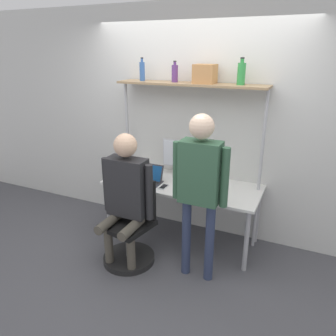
{
  "coord_description": "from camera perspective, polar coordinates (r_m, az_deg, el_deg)",
  "views": [
    {
      "loc": [
        1.32,
        -2.87,
        2.19
      ],
      "look_at": [
        0.03,
        -0.08,
        1.07
      ],
      "focal_mm": 35.0,
      "sensor_mm": 36.0,
      "label": 1
    }
  ],
  "objects": [
    {
      "name": "person_standing",
      "position": [
        3.03,
        5.58,
        -1.89
      ],
      "size": [
        0.54,
        0.23,
        1.67
      ],
      "color": "#2D3856",
      "rests_on": "ground_plane"
    },
    {
      "name": "wall_back",
      "position": [
        3.96,
        4.79,
        7.67
      ],
      "size": [
        8.0,
        0.06,
        2.7
      ],
      "color": "silver",
      "rests_on": "ground_plane"
    },
    {
      "name": "office_chair",
      "position": [
        3.64,
        -6.51,
        -11.75
      ],
      "size": [
        0.56,
        0.56,
        0.92
      ],
      "color": "black",
      "rests_on": "ground_plane"
    },
    {
      "name": "storage_box",
      "position": [
        3.64,
        6.46,
        15.98
      ],
      "size": [
        0.22,
        0.21,
        0.2
      ],
      "color": "#B27A47",
      "rests_on": "shelf_unit"
    },
    {
      "name": "person_seated",
      "position": [
        3.35,
        -7.38,
        -3.85
      ],
      "size": [
        0.58,
        0.48,
        1.43
      ],
      "color": "#4C473D",
      "rests_on": "ground_plane"
    },
    {
      "name": "bottle_blue",
      "position": [
        3.95,
        -4.51,
        16.5
      ],
      "size": [
        0.06,
        0.06,
        0.26
      ],
      "color": "#335999",
      "rests_on": "shelf_unit"
    },
    {
      "name": "cell_phone",
      "position": [
        3.69,
        -0.75,
        -3.3
      ],
      "size": [
        0.07,
        0.15,
        0.01
      ],
      "color": "silver",
      "rests_on": "desk"
    },
    {
      "name": "ground_plane",
      "position": [
        3.84,
        0.06,
        -14.78
      ],
      "size": [
        12.0,
        12.0,
        0.0
      ],
      "primitive_type": "plane",
      "color": "#4C4C51"
    },
    {
      "name": "bottle_green",
      "position": [
        3.54,
        12.66,
        15.78
      ],
      "size": [
        0.08,
        0.08,
        0.27
      ],
      "color": "#2D8C3F",
      "rests_on": "shelf_unit"
    },
    {
      "name": "monitor",
      "position": [
        3.92,
        2.77,
        2.04
      ],
      "size": [
        0.54,
        0.16,
        0.45
      ],
      "color": "#B7B7BC",
      "rests_on": "desk"
    },
    {
      "name": "laptop",
      "position": [
        3.83,
        -3.18,
        -1.62
      ],
      "size": [
        0.3,
        0.21,
        0.2
      ],
      "color": "#333338",
      "rests_on": "desk"
    },
    {
      "name": "shelf_unit",
      "position": [
        3.74,
        3.83,
        10.74
      ],
      "size": [
        1.71,
        0.31,
        1.84
      ],
      "color": "#997A56",
      "rests_on": "ground_plane"
    },
    {
      "name": "bottle_purple",
      "position": [
        3.77,
        1.19,
        16.19
      ],
      "size": [
        0.07,
        0.07,
        0.23
      ],
      "color": "#593372",
      "rests_on": "shelf_unit"
    },
    {
      "name": "desk",
      "position": [
        3.83,
        2.46,
        -3.69
      ],
      "size": [
        1.8,
        0.72,
        0.72
      ],
      "color": "silver",
      "rests_on": "ground_plane"
    }
  ]
}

